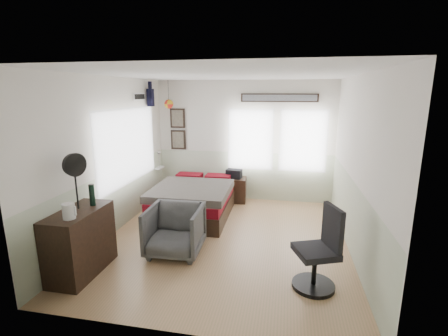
# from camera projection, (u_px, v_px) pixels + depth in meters

# --- Properties ---
(ground_plane) EXTENTS (4.00, 4.50, 0.01)m
(ground_plane) POSITION_uv_depth(u_px,v_px,m) (225.00, 240.00, 5.50)
(ground_plane) COLOR tan
(room_shell) EXTENTS (4.02, 4.52, 2.71)m
(room_shell) POSITION_uv_depth(u_px,v_px,m) (223.00, 144.00, 5.33)
(room_shell) COLOR silver
(room_shell) RESTS_ON ground_plane
(wall_decor) EXTENTS (3.55, 1.32, 1.44)m
(wall_decor) POSITION_uv_depth(u_px,v_px,m) (193.00, 108.00, 7.10)
(wall_decor) COLOR black
(wall_decor) RESTS_ON room_shell
(bed) EXTENTS (1.49, 2.04, 0.64)m
(bed) POSITION_uv_depth(u_px,v_px,m) (194.00, 200.00, 6.55)
(bed) COLOR #341F14
(bed) RESTS_ON ground_plane
(dresser) EXTENTS (0.48, 1.00, 0.90)m
(dresser) POSITION_uv_depth(u_px,v_px,m) (81.00, 242.00, 4.40)
(dresser) COLOR #341F14
(dresser) RESTS_ON ground_plane
(armchair) EXTENTS (0.84, 0.86, 0.76)m
(armchair) POSITION_uv_depth(u_px,v_px,m) (175.00, 230.00, 4.95)
(armchair) COLOR #4B4C4F
(armchair) RESTS_ON ground_plane
(nightstand) EXTENTS (0.58, 0.48, 0.55)m
(nightstand) POSITION_uv_depth(u_px,v_px,m) (234.00, 190.00, 7.38)
(nightstand) COLOR #341F14
(nightstand) RESTS_ON ground_plane
(task_chair) EXTENTS (0.62, 0.62, 1.08)m
(task_chair) POSITION_uv_depth(u_px,v_px,m) (320.00, 255.00, 4.07)
(task_chair) COLOR black
(task_chair) RESTS_ON ground_plane
(kettle) EXTENTS (0.18, 0.15, 0.20)m
(kettle) POSITION_uv_depth(u_px,v_px,m) (69.00, 211.00, 4.01)
(kettle) COLOR silver
(kettle) RESTS_ON dresser
(bottle) EXTENTS (0.08, 0.08, 0.30)m
(bottle) POSITION_uv_depth(u_px,v_px,m) (92.00, 195.00, 4.48)
(bottle) COLOR black
(bottle) RESTS_ON dresser
(stand_fan) EXTENTS (0.19, 0.30, 0.77)m
(stand_fan) POSITION_uv_depth(u_px,v_px,m) (75.00, 166.00, 4.25)
(stand_fan) COLOR black
(stand_fan) RESTS_ON dresser
(black_bag) EXTENTS (0.37, 0.27, 0.20)m
(black_bag) POSITION_uv_depth(u_px,v_px,m) (234.00, 174.00, 7.30)
(black_bag) COLOR black
(black_bag) RESTS_ON nightstand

